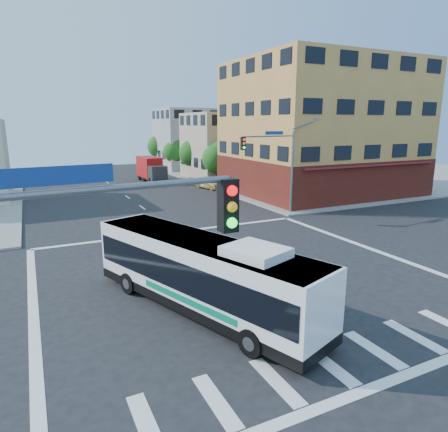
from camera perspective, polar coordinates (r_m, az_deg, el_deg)
name	(u,v)px	position (r m, az deg, el deg)	size (l,w,h in m)	color
ground	(239,276)	(20.55, 2.15, -8.59)	(120.00, 120.00, 0.00)	black
sidewalk_ne	(326,170)	(68.43, 14.35, 6.37)	(50.00, 50.00, 0.15)	gray
corner_building_ne	(321,139)	(45.74, 13.65, 10.59)	(18.10, 15.44, 14.00)	#D4974C
building_east_near	(232,146)	(57.16, 1.13, 9.99)	(12.06, 10.06, 9.00)	tan
building_east_far	(195,139)	(69.88, -4.21, 10.93)	(12.06, 10.06, 10.00)	#A0A09B
signal_mast_ne	(276,156)	(32.99, 7.50, 8.44)	(7.91, 1.13, 8.07)	slate
signal_mast_sw	(43,301)	(6.70, -24.48, -11.04)	(7.91, 1.01, 8.07)	slate
street_tree_a	(218,157)	(49.57, -0.93, 8.45)	(3.60, 3.60, 5.53)	#3C2916
street_tree_b	(193,151)	(56.88, -4.40, 9.18)	(3.80, 3.80, 5.79)	#3C2916
street_tree_c	(175,150)	(64.38, -7.07, 9.31)	(3.40, 3.40, 5.29)	#3C2916
street_tree_d	(159,145)	(71.96, -9.20, 9.96)	(4.00, 4.00, 6.03)	#3C2916
transit_bus	(201,273)	(16.41, -3.26, -8.14)	(6.19, 11.56, 3.38)	black
box_truck	(151,170)	(54.25, -10.34, 6.49)	(2.34, 7.22, 3.22)	#28272D
parked_car	(209,182)	(47.66, -2.10, 4.81)	(1.75, 4.35, 1.48)	tan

